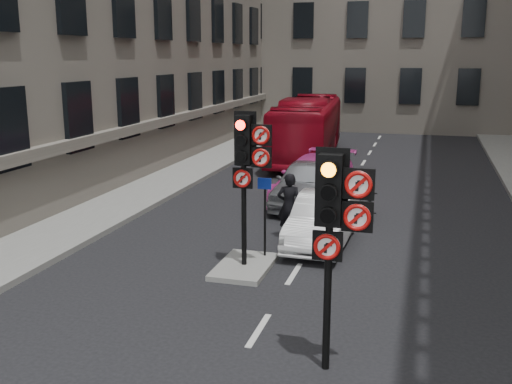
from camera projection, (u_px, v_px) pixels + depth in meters
The scene contains 11 objects.
pavement_left at pixel (145, 188), 22.24m from camera, with size 3.00×50.00×0.16m, color gray.
centre_island at pixel (244, 266), 14.08m from camera, with size 1.20×2.00×0.12m, color gray.
signal_near at pixel (335, 214), 9.04m from camera, with size 0.91×0.40×3.58m.
signal_far at pixel (247, 156), 13.46m from camera, with size 0.91×0.40×3.58m.
car_silver at pixel (307, 182), 19.89m from camera, with size 1.83×4.55×1.55m, color #96989C.
car_white at pixel (323, 219), 15.87m from camera, with size 1.40×4.00×1.32m, color silver.
car_pink at pixel (315, 179), 20.56m from camera, with size 2.10×5.16×1.50m, color #CE3C98.
bus_red at pixel (307, 128), 28.75m from camera, with size 2.45×10.46×2.91m, color maroon.
motorcycle at pixel (369, 204), 18.20m from camera, with size 0.46×1.63×0.98m, color black.
motorcyclist at pixel (289, 206), 16.29m from camera, with size 0.66×0.43×1.82m, color black.
info_sign at pixel (265, 206), 14.39m from camera, with size 0.33×0.10×1.94m.
Camera 1 is at (2.73, -7.73, 4.94)m, focal length 42.00 mm.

